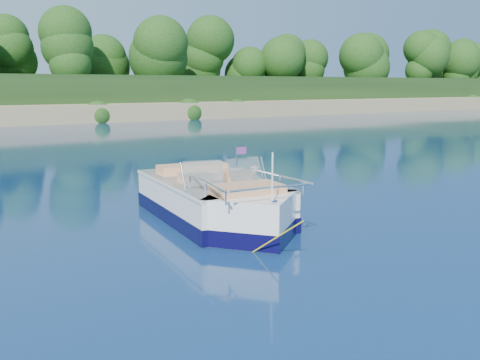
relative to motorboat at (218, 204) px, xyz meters
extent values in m
plane|color=#091D43|center=(-0.26, -1.03, -0.41)|extent=(160.00, 160.00, 0.00)
cylinder|color=black|center=(19.74, 38.97, 2.39)|extent=(0.44, 0.44, 2.60)
sphere|color=#15330E|center=(19.74, 38.97, 4.86)|extent=(4.29, 4.29, 4.29)
cylinder|color=black|center=(47.74, 40.47, 2.59)|extent=(0.44, 0.44, 3.00)
sphere|color=#15330E|center=(47.74, 40.47, 5.44)|extent=(4.95, 4.95, 4.95)
cube|color=white|center=(0.04, 0.43, -0.07)|extent=(2.58, 4.39, 1.17)
cube|color=white|center=(-0.13, -1.57, -0.07)|extent=(2.23, 2.23, 1.17)
cube|color=black|center=(0.04, 0.43, -0.23)|extent=(2.62, 4.44, 0.34)
cube|color=black|center=(-0.13, -1.57, -0.23)|extent=(2.27, 2.27, 0.34)
cube|color=#A18255|center=(0.06, 0.76, 0.26)|extent=(2.03, 3.09, 0.11)
cube|color=white|center=(0.04, 0.43, 0.48)|extent=(2.62, 4.40, 0.07)
cube|color=black|center=(0.23, 2.73, -0.02)|extent=(0.64, 0.44, 1.01)
cube|color=#8C9EA5|center=(-0.53, -0.31, 0.81)|extent=(0.91, 0.48, 0.54)
cube|color=#8C9EA5|center=(0.47, -0.40, 0.81)|extent=(0.89, 0.34, 0.54)
cube|color=tan|center=(-0.49, 0.19, 0.52)|extent=(0.66, 0.66, 0.45)
cube|color=tan|center=(0.51, 0.11, 0.52)|extent=(0.66, 0.66, 0.45)
cube|color=tan|center=(0.13, 1.54, 0.52)|extent=(1.79, 0.76, 0.42)
cube|color=tan|center=(-0.11, -1.35, 0.49)|extent=(1.54, 0.96, 0.38)
cylinder|color=white|center=(-0.20, -2.41, 0.99)|extent=(0.03, 0.03, 0.95)
cube|color=red|center=(0.37, -0.39, 1.25)|extent=(0.25, 0.04, 0.16)
cube|color=silver|center=(-0.21, -2.47, 0.55)|extent=(0.12, 0.08, 0.06)
cylinder|color=gold|center=(-0.41, -2.84, -0.02)|extent=(0.34, 1.17, 0.85)
torus|color=#FFF000|center=(2.01, 1.65, -0.31)|extent=(1.57, 1.57, 0.39)
torus|color=red|center=(2.01, 1.65, -0.29)|extent=(1.29, 1.29, 0.13)
imported|color=tan|center=(1.95, 1.66, -0.41)|extent=(0.72, 0.83, 1.51)
camera|label=1|loc=(-5.84, -10.40, 2.69)|focal=40.00mm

